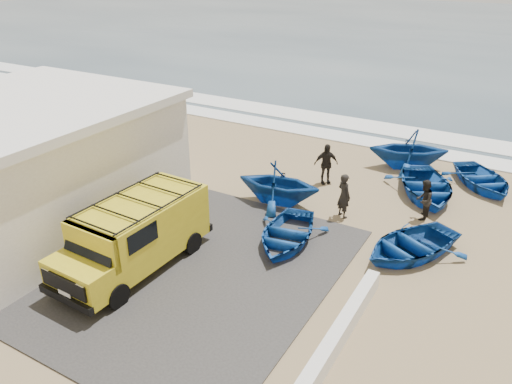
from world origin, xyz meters
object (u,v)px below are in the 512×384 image
at_px(parapet, 335,340).
at_px(fisherman_front, 344,196).
at_px(boat_far_left, 409,149).
at_px(van, 136,233).
at_px(fisherman_back, 326,164).
at_px(boat_near_left, 286,234).
at_px(building, 24,161).
at_px(boat_near_right, 410,245).
at_px(boat_mid_right, 426,186).
at_px(boat_far_right, 483,179).
at_px(boat_mid_left, 278,183).
at_px(fisherman_middle, 424,200).

bearing_deg(parapet, fisherman_front, 109.56).
bearing_deg(boat_far_left, van, -46.21).
distance_m(parapet, fisherman_back, 10.02).
relative_size(boat_near_left, fisherman_front, 2.02).
xyz_separation_m(building, boat_near_right, (12.99, 4.26, -1.78)).
height_order(boat_near_right, fisherman_front, fisherman_front).
distance_m(boat_near_left, fisherman_back, 5.31).
relative_size(boat_mid_right, boat_far_left, 1.18).
bearing_deg(fisherman_front, boat_far_right, -95.83).
bearing_deg(boat_mid_right, boat_near_right, -107.98).
bearing_deg(boat_far_right, van, -162.20).
xyz_separation_m(parapet, boat_near_right, (0.49, 5.26, 0.11)).
xyz_separation_m(boat_far_right, fisherman_back, (-5.88, -2.91, 0.51)).
height_order(van, boat_mid_left, van).
distance_m(building, fisherman_middle, 14.59).
distance_m(fisherman_middle, fisherman_back, 4.50).
height_order(fisherman_middle, fisherman_back, fisherman_back).
bearing_deg(fisherman_back, boat_mid_left, -146.33).
distance_m(boat_near_right, boat_far_right, 6.89).
height_order(boat_mid_right, fisherman_front, fisherman_front).
relative_size(van, boat_near_left, 1.52).
relative_size(boat_far_right, fisherman_front, 2.05).
bearing_deg(boat_near_left, fisherman_front, 60.96).
xyz_separation_m(boat_near_right, fisherman_back, (-4.60, 3.86, 0.50)).
height_order(van, boat_far_left, van).
distance_m(boat_mid_right, boat_far_right, 2.78).
distance_m(boat_near_right, fisherman_front, 3.21).
bearing_deg(boat_far_right, boat_near_left, -158.20).
relative_size(boat_far_left, boat_far_right, 0.98).
xyz_separation_m(building, fisherman_middle, (12.74, 6.97, -1.40)).
bearing_deg(boat_near_right, boat_far_right, 107.56).
xyz_separation_m(boat_mid_left, boat_mid_right, (4.89, 3.50, -0.44)).
xyz_separation_m(boat_mid_left, boat_far_left, (3.46, 6.12, 0.06)).
bearing_deg(boat_far_left, fisherman_front, -31.20).
xyz_separation_m(parapet, boat_near_left, (-3.33, 3.89, 0.09)).
distance_m(boat_mid_left, boat_mid_right, 6.03).
xyz_separation_m(boat_mid_right, boat_far_right, (1.87, 2.06, -0.06)).
distance_m(building, parapet, 12.68).
distance_m(parapet, boat_mid_left, 8.18).
bearing_deg(fisherman_back, boat_mid_right, -26.42).
relative_size(building, boat_mid_left, 2.88).
bearing_deg(boat_mid_left, fisherman_back, -25.81).
distance_m(boat_near_left, boat_far_left, 8.89).
relative_size(van, boat_far_left, 1.52).
bearing_deg(van, boat_far_left, 68.92).
xyz_separation_m(boat_far_left, boat_far_right, (3.30, -0.55, -0.55)).
bearing_deg(boat_far_right, building, -178.42).
distance_m(van, fisherman_front, 7.65).
distance_m(boat_near_right, boat_mid_left, 5.62).
bearing_deg(boat_far_left, boat_near_right, -7.74).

